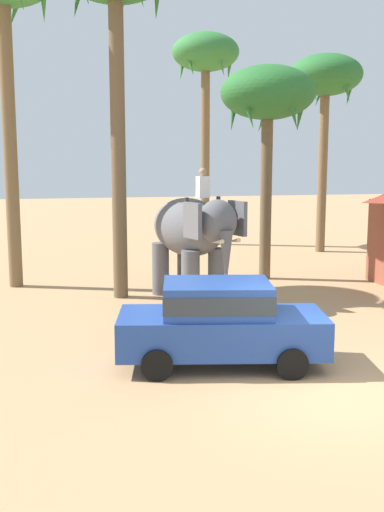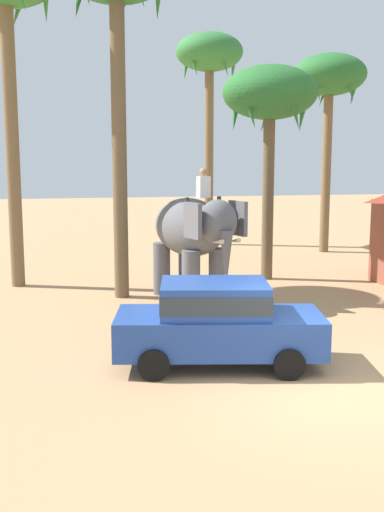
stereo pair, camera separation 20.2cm
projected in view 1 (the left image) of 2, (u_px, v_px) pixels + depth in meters
The scene contains 6 objects.
ground_plane at pixel (325, 392), 10.72m from camera, with size 120.00×120.00×0.00m, color tan.
car_sedan_foreground at pixel (220, 320), 12.01m from camera, with size 4.37×2.52×1.70m.
elephant_with_mahout at pixel (192, 233), 17.56m from camera, with size 2.49×4.02×3.88m.
palm_tree_behind_elephant at pixel (206, 61), 28.66m from camera, with size 3.20×3.20×10.11m.
palm_tree_near_hut at pixel (325, 81), 26.38m from camera, with size 3.20×3.20×8.72m.
palm_tree_far_back at pixel (268, 98), 20.20m from camera, with size 3.20×3.20×7.25m.
Camera 1 is at (-4.70, -9.38, 4.04)m, focal length 42.30 mm.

